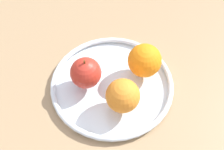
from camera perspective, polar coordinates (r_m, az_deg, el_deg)
ground_plane at (r=73.89cm, az=0.00°, el=-3.06°), size 117.92×117.92×4.00cm
fruit_bowl at (r=71.44cm, az=0.00°, el=-1.81°), size 28.78×28.78×1.80cm
apple at (r=68.16cm, az=-4.94°, el=0.42°), size 7.11×7.11×7.91cm
orange_center at (r=69.95cm, az=6.13°, el=2.71°), size 7.83×7.83×7.83cm
orange_back_right at (r=64.43cm, az=2.04°, el=-3.90°), size 7.43×7.43×7.43cm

